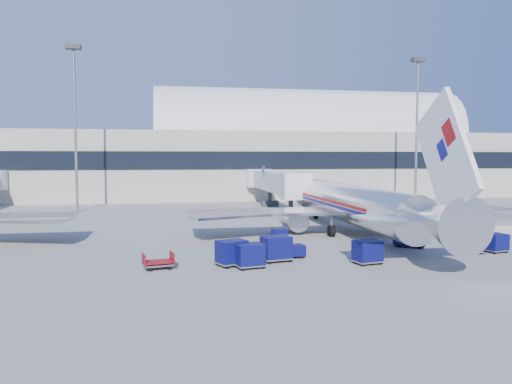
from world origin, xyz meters
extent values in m
plane|color=gray|center=(0.00, 0.00, 0.00)|extent=(260.00, 260.00, 0.00)
cube|color=#B2AA9E|center=(-25.00, 56.00, 6.00)|extent=(170.00, 28.00, 12.00)
cube|color=black|center=(-25.00, 42.05, 7.00)|extent=(170.00, 0.40, 3.00)
cylinder|color=silver|center=(20.00, 56.00, 12.00)|extent=(60.00, 18.00, 18.00)
cylinder|color=silver|center=(10.00, 6.00, 2.90)|extent=(3.80, 28.00, 3.80)
sphere|color=silver|center=(10.00, 20.00, 2.90)|extent=(3.72, 3.72, 3.72)
cone|color=silver|center=(10.00, -11.00, 3.30)|extent=(3.80, 6.00, 3.80)
cube|color=#9D0C10|center=(10.00, 7.00, 3.15)|extent=(3.85, 20.16, 0.32)
cube|color=navy|center=(10.00, 7.00, 2.78)|extent=(3.85, 20.16, 0.32)
cube|color=white|center=(10.00, -11.50, 7.70)|extent=(0.35, 7.79, 8.74)
cube|color=silver|center=(10.00, -10.50, 3.50)|extent=(11.00, 3.00, 0.18)
cube|color=silver|center=(10.00, 5.00, 2.30)|extent=(32.00, 5.00, 0.28)
cylinder|color=#B7B7BC|center=(4.50, 6.50, 1.35)|extent=(2.10, 3.80, 2.10)
cylinder|color=#B7B7BC|center=(15.50, 6.50, 1.35)|extent=(2.10, 3.80, 2.10)
cylinder|color=black|center=(10.00, 17.00, 0.45)|extent=(0.40, 0.90, 0.90)
cube|color=silver|center=(7.60, 30.00, 4.00)|extent=(2.70, 24.00, 2.70)
cube|color=silver|center=(7.60, 17.80, 4.00)|extent=(3.40, 3.20, 3.20)
cylinder|color=silver|center=(7.60, 41.50, 4.00)|extent=(4.40, 4.40, 3.00)
cube|color=#2D2D30|center=(7.60, 20.00, 1.80)|extent=(0.50, 0.50, 3.00)
cube|color=#2D2D30|center=(7.60, 20.00, 0.45)|extent=(2.60, 1.00, 0.90)
cube|color=#2D2D30|center=(7.60, 33.00, 1.80)|extent=(0.50, 0.50, 3.00)
cube|color=#2D2D30|center=(7.60, 33.00, 0.45)|extent=(2.60, 1.00, 0.90)
cube|color=navy|center=(6.00, 30.00, 5.80)|extent=(0.12, 1.40, 0.90)
cylinder|color=slate|center=(-20.00, 30.00, 11.00)|extent=(0.36, 0.36, 22.00)
cube|color=#2D2D30|center=(-20.00, 30.00, 22.30)|extent=(2.00, 1.20, 0.60)
cylinder|color=slate|center=(30.00, 30.00, 11.00)|extent=(0.36, 0.36, 22.00)
cube|color=#2D2D30|center=(30.00, 30.00, 22.30)|extent=(2.00, 1.20, 0.60)
cube|color=#9E9E96|center=(18.00, 2.00, 0.45)|extent=(3.00, 0.55, 0.90)
cube|color=#9E9E96|center=(21.30, 2.00, 0.45)|extent=(3.00, 0.55, 0.90)
cube|color=#9E9E96|center=(24.60, 2.00, 0.45)|extent=(3.00, 0.55, 0.90)
cube|color=#090B48|center=(0.95, -5.51, 0.57)|extent=(2.58, 1.61, 0.78)
cube|color=#090B48|center=(0.44, -5.60, 1.20)|extent=(1.11, 1.20, 0.73)
cylinder|color=black|center=(1.69, -4.89, 0.29)|extent=(0.62, 0.33, 0.59)
cube|color=#090B48|center=(12.09, -2.84, 0.60)|extent=(2.75, 2.57, 0.82)
cube|color=#090B48|center=(11.67, -2.50, 1.26)|extent=(1.46, 1.47, 0.77)
cylinder|color=black|center=(13.08, -3.01, 0.31)|extent=(0.63, 0.57, 0.61)
cube|color=#090B48|center=(1.09, -1.12, 0.61)|extent=(1.53, 2.68, 0.84)
cube|color=#090B48|center=(1.14, -1.67, 1.28)|extent=(1.21, 1.11, 0.78)
cylinder|color=black|center=(0.50, -0.28, 0.31)|extent=(0.31, 0.65, 0.62)
cube|color=#090B48|center=(-0.21, -6.53, 1.04)|extent=(2.24, 1.89, 1.59)
cube|color=slate|center=(-0.21, -6.53, 0.24)|extent=(2.35, 1.97, 0.11)
cylinder|color=black|center=(0.42, -5.79, 0.22)|extent=(0.46, 0.26, 0.44)
cube|color=#090B48|center=(-2.45, -8.35, 0.94)|extent=(2.03, 1.72, 1.44)
cube|color=slate|center=(-2.45, -8.35, 0.22)|extent=(2.14, 1.79, 0.10)
cylinder|color=black|center=(-1.87, -7.67, 0.20)|extent=(0.42, 0.23, 0.40)
cube|color=#090B48|center=(-3.55, -7.41, 1.01)|extent=(2.34, 2.11, 1.54)
cube|color=slate|center=(-3.55, -7.41, 0.23)|extent=(2.45, 2.20, 0.11)
cylinder|color=black|center=(-3.09, -6.58, 0.21)|extent=(0.46, 0.32, 0.42)
cube|color=#090B48|center=(5.95, -8.52, 0.95)|extent=(2.05, 1.75, 1.45)
cube|color=slate|center=(5.95, -8.52, 0.22)|extent=(2.16, 1.82, 0.10)
cylinder|color=black|center=(6.52, -7.83, 0.20)|extent=(0.42, 0.24, 0.40)
cube|color=#090B48|center=(17.67, -6.27, 0.84)|extent=(1.85, 1.59, 1.28)
cube|color=slate|center=(17.67, -6.27, 0.19)|extent=(1.94, 1.66, 0.09)
cylinder|color=black|center=(18.15, -5.65, 0.18)|extent=(0.38, 0.22, 0.35)
cube|color=slate|center=(-8.56, -7.52, 0.32)|extent=(2.23, 1.74, 0.11)
cube|color=maroon|center=(-8.56, -7.52, 0.50)|extent=(2.24, 1.79, 0.07)
cylinder|color=black|center=(-8.04, -6.90, 0.18)|extent=(0.38, 0.22, 0.36)
camera|label=1|loc=(-7.96, -41.29, 7.53)|focal=35.00mm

